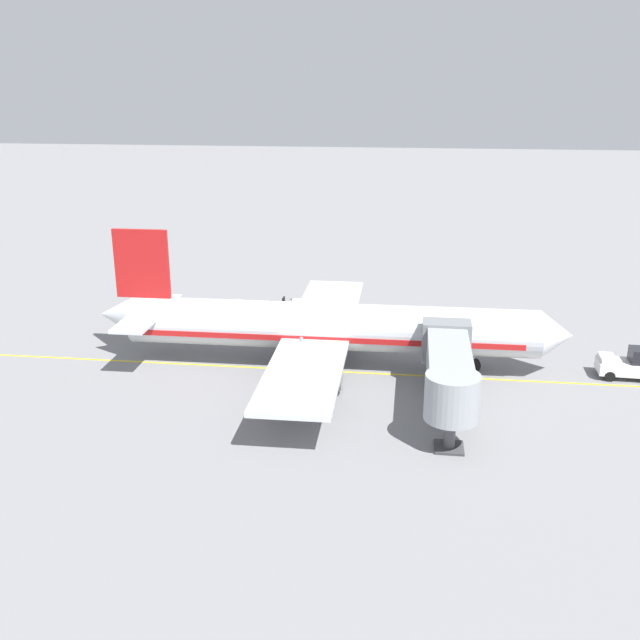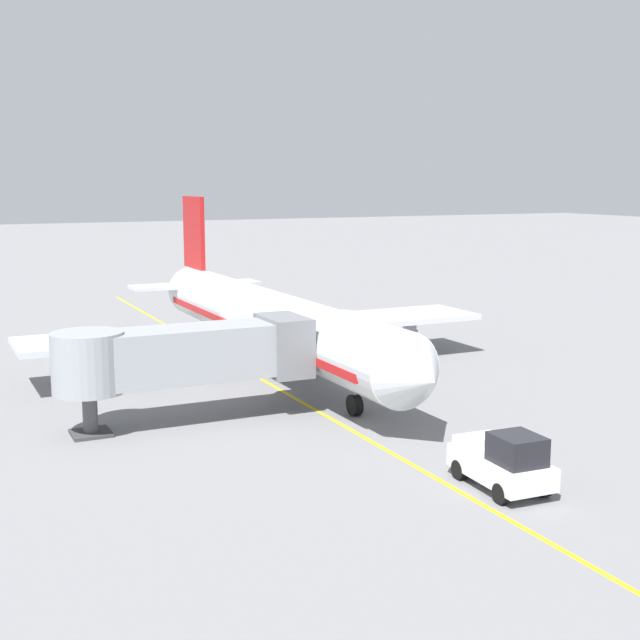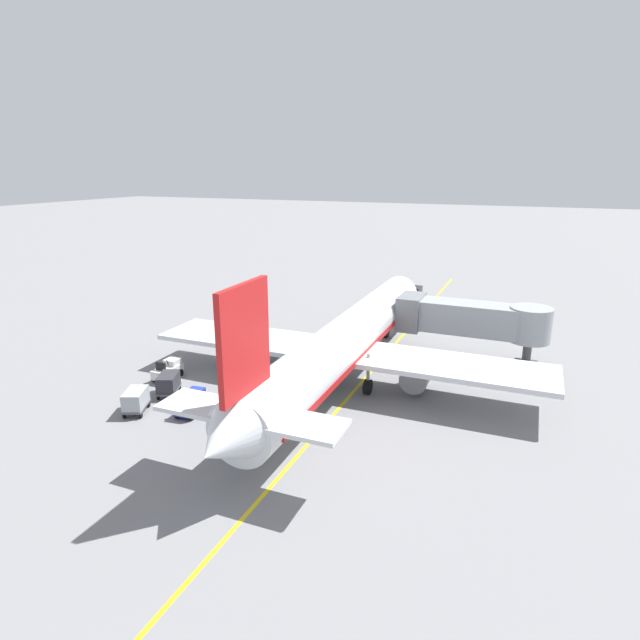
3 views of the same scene
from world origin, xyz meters
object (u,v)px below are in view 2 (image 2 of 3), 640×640
baggage_tug_trailing (403,331)px  ground_crew_wing_walker (356,336)px  baggage_tug_spare (311,339)px  jet_bridge (186,354)px  parked_airliner (268,321)px  baggage_cart_second_in_train (347,319)px  baggage_tug_lead (316,328)px  baggage_cart_front (364,325)px  pushback_tractor (503,462)px

baggage_tug_trailing → ground_crew_wing_walker: size_ratio=1.48×
baggage_tug_trailing → baggage_tug_spare: bearing=-2.0°
jet_bridge → baggage_tug_spare: 19.84m
parked_airliner → baggage_tug_trailing: parked_airliner is taller
baggage_cart_second_in_train → ground_crew_wing_walker: (2.91, 7.04, 0.00)m
parked_airliner → baggage_tug_lead: bearing=-129.7°
baggage_tug_lead → baggage_cart_front: (-3.23, 1.70, 0.24)m
parked_airliner → jet_bridge: bearing=48.8°
pushback_tractor → baggage_tug_lead: pushback_tractor is taller
parked_airliner → baggage_cart_second_in_train: size_ratio=12.68×
baggage_cart_front → baggage_cart_second_in_train: bearing=-93.7°
jet_bridge → baggage_cart_front: bearing=-138.7°
baggage_tug_lead → baggage_tug_spare: (2.19, 3.88, 0.00)m
pushback_tractor → baggage_tug_lead: size_ratio=1.71×
baggage_cart_second_in_train → baggage_tug_trailing: bearing=107.9°
pushback_tractor → baggage_tug_spare: bearing=-100.0°
baggage_tug_lead → baggage_tug_trailing: 6.67m
baggage_cart_second_in_train → ground_crew_wing_walker: size_ratio=1.74×
parked_airliner → baggage_cart_second_in_train: 15.48m
baggage_tug_spare → baggage_cart_front: 5.85m
jet_bridge → baggage_tug_lead: bearing=-130.5°
parked_airliner → baggage_cart_second_in_train: parked_airliner is taller
baggage_tug_lead → baggage_cart_front: size_ratio=0.89×
baggage_tug_trailing → baggage_cart_front: size_ratio=0.85×
baggage_cart_front → jet_bridge: bearing=41.3°
parked_airliner → ground_crew_wing_walker: bearing=-156.4°
pushback_tractor → baggage_tug_trailing: (-12.42, -28.20, -0.39)m
pushback_tractor → jet_bridge: bearing=-59.2°
parked_airliner → pushback_tractor: (-0.43, 23.17, -2.09)m
pushback_tractor → baggage_cart_front: 32.36m
pushback_tractor → baggage_cart_front: pushback_tractor is taller
baggage_tug_spare → baggage_cart_second_in_train: baggage_tug_spare is taller
baggage_cart_front → baggage_cart_second_in_train: size_ratio=1.00×
baggage_tug_spare → parked_airliner: bearing=44.3°
baggage_tug_spare → baggage_cart_second_in_train: 7.74m
parked_airliner → ground_crew_wing_walker: parked_airliner is taller
baggage_tug_spare → baggage_cart_front: (-5.42, -2.18, 0.24)m
pushback_tractor → baggage_tug_spare: size_ratio=1.74×
pushback_tractor → baggage_tug_trailing: 30.82m
ground_crew_wing_walker → baggage_cart_front: bearing=-124.7°
baggage_cart_front → baggage_tug_lead: bearing=-27.7°
jet_bridge → baggage_cart_second_in_train: bearing=-134.0°
baggage_cart_front → baggage_cart_second_in_train: same height
baggage_tug_trailing → baggage_cart_front: 3.16m
pushback_tractor → ground_crew_wing_walker: size_ratio=2.66×
parked_airliner → baggage_cart_front: parked_airliner is taller
baggage_tug_lead → baggage_tug_trailing: (-5.23, 4.14, 0.00)m
baggage_tug_trailing → baggage_tug_spare: same height
baggage_tug_lead → baggage_tug_trailing: size_ratio=1.05×
jet_bridge → parked_airliner: bearing=-131.2°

